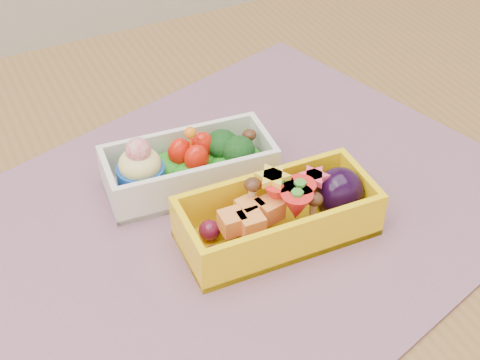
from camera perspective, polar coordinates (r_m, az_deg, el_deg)
name	(u,v)px	position (r m, az deg, el deg)	size (l,w,h in m)	color
table	(242,269)	(0.77, 0.13, -7.26)	(1.20, 0.80, 0.75)	brown
placemat	(235,215)	(0.69, -0.37, -2.87)	(0.56, 0.43, 0.00)	gray
bento_white	(188,166)	(0.71, -4.27, 1.17)	(0.18, 0.09, 0.07)	silver
bento_yellow	(282,214)	(0.65, 3.45, -2.76)	(0.19, 0.09, 0.06)	yellow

